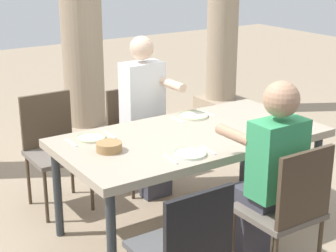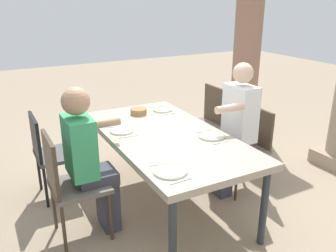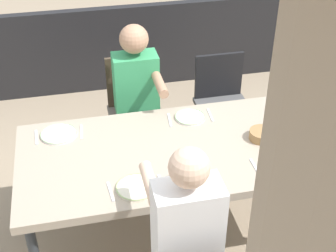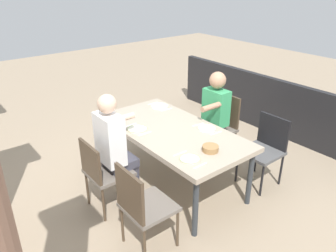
# 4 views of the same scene
# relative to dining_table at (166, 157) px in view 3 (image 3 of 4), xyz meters

# --- Properties ---
(ground_plane) EXTENTS (16.00, 16.00, 0.00)m
(ground_plane) POSITION_rel_dining_table_xyz_m (0.00, 0.00, -0.68)
(ground_plane) COLOR gray
(dining_table) EXTENTS (1.91, 0.99, 0.74)m
(dining_table) POSITION_rel_dining_table_xyz_m (0.00, 0.00, 0.00)
(dining_table) COLOR tan
(dining_table) RESTS_ON ground
(chair_west_south) EXTENTS (0.44, 0.44, 0.86)m
(chair_west_south) POSITION_rel_dining_table_xyz_m (-0.69, -0.91, -0.18)
(chair_west_south) COLOR #4F4F50
(chair_west_south) RESTS_ON ground
(chair_mid_south) EXTENTS (0.44, 0.44, 0.92)m
(chair_mid_south) POSITION_rel_dining_table_xyz_m (0.06, -0.91, -0.15)
(chair_mid_south) COLOR #6A6158
(chair_mid_south) RESTS_ON ground
(diner_woman_green) EXTENTS (0.35, 0.50, 1.28)m
(diner_woman_green) POSITION_rel_dining_table_xyz_m (0.06, -0.74, 0.01)
(diner_woman_green) COLOR #3F3F4C
(diner_woman_green) RESTS_ON ground
(diner_man_white) EXTENTS (0.35, 0.49, 1.33)m
(diner_man_white) POSITION_rel_dining_table_xyz_m (0.07, 0.73, 0.03)
(diner_man_white) COLOR #3F3F4C
(diner_man_white) RESTS_ON ground
(patio_railing) EXTENTS (4.31, 0.10, 0.90)m
(patio_railing) POSITION_rel_dining_table_xyz_m (0.00, -2.21, -0.23)
(patio_railing) COLOR black
(patio_railing) RESTS_ON ground
(plate_0) EXTENTS (0.21, 0.21, 0.02)m
(plate_0) POSITION_rel_dining_table_xyz_m (-0.65, 0.30, 0.07)
(plate_0) COLOR silver
(plate_0) RESTS_ON dining_table
(fork_0) EXTENTS (0.02, 0.17, 0.01)m
(fork_0) POSITION_rel_dining_table_xyz_m (-0.80, 0.30, 0.06)
(fork_0) COLOR silver
(fork_0) RESTS_ON dining_table
(spoon_0) EXTENTS (0.02, 0.17, 0.01)m
(spoon_0) POSITION_rel_dining_table_xyz_m (-0.50, 0.30, 0.06)
(spoon_0) COLOR silver
(spoon_0) RESTS_ON dining_table
(plate_1) EXTENTS (0.22, 0.22, 0.02)m
(plate_1) POSITION_rel_dining_table_xyz_m (-0.25, -0.33, 0.07)
(plate_1) COLOR white
(plate_1) RESTS_ON dining_table
(fork_1) EXTENTS (0.03, 0.17, 0.01)m
(fork_1) POSITION_rel_dining_table_xyz_m (-0.40, -0.33, 0.06)
(fork_1) COLOR silver
(fork_1) RESTS_ON dining_table
(spoon_1) EXTENTS (0.03, 0.17, 0.01)m
(spoon_1) POSITION_rel_dining_table_xyz_m (-0.10, -0.33, 0.06)
(spoon_1) COLOR silver
(spoon_1) RESTS_ON dining_table
(plate_2) EXTENTS (0.24, 0.24, 0.02)m
(plate_2) POSITION_rel_dining_table_xyz_m (0.25, 0.32, 0.07)
(plate_2) COLOR silver
(plate_2) RESTS_ON dining_table
(fork_2) EXTENTS (0.02, 0.17, 0.01)m
(fork_2) POSITION_rel_dining_table_xyz_m (0.10, 0.32, 0.06)
(fork_2) COLOR silver
(fork_2) RESTS_ON dining_table
(spoon_2) EXTENTS (0.03, 0.17, 0.01)m
(spoon_2) POSITION_rel_dining_table_xyz_m (0.40, 0.32, 0.06)
(spoon_2) COLOR silver
(spoon_2) RESTS_ON dining_table
(plate_3) EXTENTS (0.25, 0.25, 0.02)m
(plate_3) POSITION_rel_dining_table_xyz_m (0.67, -0.32, 0.07)
(plate_3) COLOR white
(plate_3) RESTS_ON dining_table
(fork_3) EXTENTS (0.02, 0.17, 0.01)m
(fork_3) POSITION_rel_dining_table_xyz_m (0.52, -0.32, 0.06)
(fork_3) COLOR silver
(fork_3) RESTS_ON dining_table
(spoon_3) EXTENTS (0.02, 0.17, 0.01)m
(spoon_3) POSITION_rel_dining_table_xyz_m (0.82, -0.32, 0.06)
(spoon_3) COLOR silver
(spoon_3) RESTS_ON dining_table
(bread_basket) EXTENTS (0.17, 0.17, 0.06)m
(bread_basket) POSITION_rel_dining_table_xyz_m (-0.65, 0.02, 0.09)
(bread_basket) COLOR #9E7547
(bread_basket) RESTS_ON dining_table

